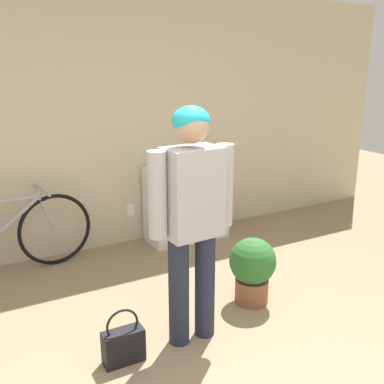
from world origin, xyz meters
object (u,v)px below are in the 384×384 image
banana (195,163)px  potted_plant (252,267)px  person (192,207)px  handbag (123,344)px

banana → potted_plant: bearing=-101.4°
person → handbag: bearing=178.8°
banana → handbag: 2.40m
handbag → potted_plant: size_ratio=0.70×
person → banana: size_ratio=5.79×
person → banana: 1.97m
handbag → potted_plant: 1.22m
handbag → person: bearing=2.8°
handbag → potted_plant: potted_plant is taller
banana → person: bearing=-119.5°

